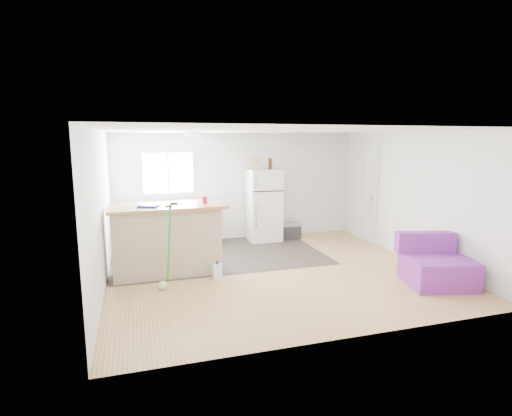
{
  "coord_description": "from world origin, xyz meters",
  "views": [
    {
      "loc": [
        -2.23,
        -6.27,
        2.25
      ],
      "look_at": [
        -0.12,
        0.7,
        1.0
      ],
      "focal_mm": 28.0,
      "sensor_mm": 36.0,
      "label": 1
    }
  ],
  "objects_px": {
    "bottle_left": "(270,164)",
    "cardboard_box": "(255,163)",
    "mop": "(165,274)",
    "kitchen_cabinets": "(166,224)",
    "peninsula": "(167,240)",
    "cooler": "(291,230)",
    "bottle_right": "(271,164)",
    "purple_seat": "(436,266)",
    "red_cup": "(205,200)",
    "blue_tray": "(148,206)",
    "refrigerator": "(264,205)",
    "cleaner_jug": "(217,271)"
  },
  "relations": [
    {
      "from": "bottle_left",
      "to": "cardboard_box",
      "type": "bearing_deg",
      "value": 174.54
    },
    {
      "from": "mop",
      "to": "cardboard_box",
      "type": "bearing_deg",
      "value": 37.5
    },
    {
      "from": "kitchen_cabinets",
      "to": "cardboard_box",
      "type": "height_order",
      "value": "cardboard_box"
    },
    {
      "from": "mop",
      "to": "kitchen_cabinets",
      "type": "bearing_deg",
      "value": 74.59
    },
    {
      "from": "peninsula",
      "to": "bottle_left",
      "type": "distance_m",
      "value": 3.16
    },
    {
      "from": "cooler",
      "to": "bottle_right",
      "type": "bearing_deg",
      "value": -173.26
    },
    {
      "from": "purple_seat",
      "to": "red_cup",
      "type": "distance_m",
      "value": 3.89
    },
    {
      "from": "mop",
      "to": "blue_tray",
      "type": "distance_m",
      "value": 1.16
    },
    {
      "from": "cooler",
      "to": "blue_tray",
      "type": "relative_size",
      "value": 1.59
    },
    {
      "from": "red_cup",
      "to": "bottle_left",
      "type": "xyz_separation_m",
      "value": [
        1.74,
        1.67,
        0.49
      ]
    },
    {
      "from": "refrigerator",
      "to": "bottle_left",
      "type": "bearing_deg",
      "value": -26.37
    },
    {
      "from": "cardboard_box",
      "to": "bottle_right",
      "type": "bearing_deg",
      "value": 0.86
    },
    {
      "from": "cooler",
      "to": "purple_seat",
      "type": "bearing_deg",
      "value": -68.0
    },
    {
      "from": "kitchen_cabinets",
      "to": "cardboard_box",
      "type": "xyz_separation_m",
      "value": [
        1.96,
        -0.04,
        1.26
      ]
    },
    {
      "from": "blue_tray",
      "to": "bottle_left",
      "type": "distance_m",
      "value": 3.26
    },
    {
      "from": "blue_tray",
      "to": "cardboard_box",
      "type": "height_order",
      "value": "cardboard_box"
    },
    {
      "from": "red_cup",
      "to": "blue_tray",
      "type": "distance_m",
      "value": 0.95
    },
    {
      "from": "mop",
      "to": "blue_tray",
      "type": "bearing_deg",
      "value": 95.75
    },
    {
      "from": "bottle_right",
      "to": "blue_tray",
      "type": "bearing_deg",
      "value": -146.29
    },
    {
      "from": "peninsula",
      "to": "blue_tray",
      "type": "bearing_deg",
      "value": -170.1
    },
    {
      "from": "cooler",
      "to": "bottle_left",
      "type": "xyz_separation_m",
      "value": [
        -0.54,
        -0.05,
        1.55
      ]
    },
    {
      "from": "peninsula",
      "to": "cleaner_jug",
      "type": "relative_size",
      "value": 6.15
    },
    {
      "from": "mop",
      "to": "red_cup",
      "type": "bearing_deg",
      "value": 32.67
    },
    {
      "from": "purple_seat",
      "to": "bottle_left",
      "type": "distance_m",
      "value": 4.04
    },
    {
      "from": "peninsula",
      "to": "red_cup",
      "type": "relative_size",
      "value": 16.09
    },
    {
      "from": "cleaner_jug",
      "to": "bottle_right",
      "type": "height_order",
      "value": "bottle_right"
    },
    {
      "from": "peninsula",
      "to": "blue_tray",
      "type": "height_order",
      "value": "blue_tray"
    },
    {
      "from": "kitchen_cabinets",
      "to": "peninsula",
      "type": "xyz_separation_m",
      "value": [
        -0.1,
        -1.79,
        0.1
      ]
    },
    {
      "from": "cooler",
      "to": "cardboard_box",
      "type": "xyz_separation_m",
      "value": [
        -0.87,
        -0.02,
        1.58
      ]
    },
    {
      "from": "cooler",
      "to": "blue_tray",
      "type": "distance_m",
      "value": 3.84
    },
    {
      "from": "purple_seat",
      "to": "blue_tray",
      "type": "height_order",
      "value": "blue_tray"
    },
    {
      "from": "cleaner_jug",
      "to": "mop",
      "type": "bearing_deg",
      "value": -174.3
    },
    {
      "from": "cooler",
      "to": "purple_seat",
      "type": "height_order",
      "value": "purple_seat"
    },
    {
      "from": "refrigerator",
      "to": "cooler",
      "type": "relative_size",
      "value": 3.36
    },
    {
      "from": "kitchen_cabinets",
      "to": "red_cup",
      "type": "distance_m",
      "value": 1.98
    },
    {
      "from": "blue_tray",
      "to": "bottle_right",
      "type": "bearing_deg",
      "value": 33.71
    },
    {
      "from": "red_cup",
      "to": "blue_tray",
      "type": "height_order",
      "value": "red_cup"
    },
    {
      "from": "blue_tray",
      "to": "bottle_right",
      "type": "distance_m",
      "value": 3.3
    },
    {
      "from": "refrigerator",
      "to": "bottle_right",
      "type": "height_order",
      "value": "bottle_right"
    },
    {
      "from": "peninsula",
      "to": "kitchen_cabinets",
      "type": "bearing_deg",
      "value": 85.19
    },
    {
      "from": "cardboard_box",
      "to": "bottle_left",
      "type": "bearing_deg",
      "value": -5.46
    },
    {
      "from": "bottle_left",
      "to": "bottle_right",
      "type": "xyz_separation_m",
      "value": [
        0.03,
        0.04,
        0.0
      ]
    },
    {
      "from": "peninsula",
      "to": "cleaner_jug",
      "type": "distance_m",
      "value": 1.01
    },
    {
      "from": "refrigerator",
      "to": "bottle_left",
      "type": "relative_size",
      "value": 6.42
    },
    {
      "from": "peninsula",
      "to": "bottle_left",
      "type": "relative_size",
      "value": 7.72
    },
    {
      "from": "refrigerator",
      "to": "mop",
      "type": "bearing_deg",
      "value": -134.16
    },
    {
      "from": "cooler",
      "to": "cardboard_box",
      "type": "bearing_deg",
      "value": -173.68
    },
    {
      "from": "cooler",
      "to": "cleaner_jug",
      "type": "xyz_separation_m",
      "value": [
        -2.19,
        -2.29,
        -0.04
      ]
    },
    {
      "from": "purple_seat",
      "to": "refrigerator",
      "type": "bearing_deg",
      "value": 131.41
    },
    {
      "from": "refrigerator",
      "to": "bottle_left",
      "type": "distance_m",
      "value": 0.94
    }
  ]
}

